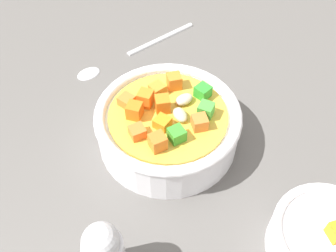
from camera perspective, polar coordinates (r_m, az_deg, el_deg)
The scene contains 4 objects.
ground_plane at distance 45.67cm, azimuth 0.00°, elevation -2.88°, with size 140.00×140.00×2.00cm, color #565451.
soup_bowl_main at distance 42.64cm, azimuth -0.00°, elevation 0.29°, with size 16.68×16.68×6.52cm.
spoon at distance 56.62cm, azimuth -5.52°, elevation 11.51°, with size 3.61×20.55×0.83cm.
side_bowl_small at distance 38.95cm, azimuth 23.37°, elevation -16.02°, with size 10.69×10.69×5.01cm.
Camera 1 is at (20.02, -19.06, 35.35)cm, focal length 39.42 mm.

